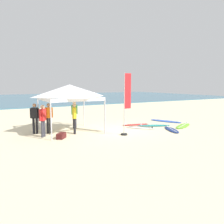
# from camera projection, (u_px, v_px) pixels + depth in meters

# --- Properties ---
(ground_plane) EXTENTS (80.00, 80.00, 0.00)m
(ground_plane) POSITION_uv_depth(u_px,v_px,m) (114.00, 130.00, 13.61)
(ground_plane) COLOR beige
(sea) EXTENTS (80.00, 36.00, 0.10)m
(sea) POSITION_uv_depth(u_px,v_px,m) (26.00, 99.00, 42.33)
(sea) COLOR #386B84
(sea) RESTS_ON ground
(canopy_tent) EXTENTS (3.12, 3.12, 2.75)m
(canopy_tent) POSITION_uv_depth(u_px,v_px,m) (70.00, 91.00, 12.86)
(canopy_tent) COLOR #B7B7BC
(canopy_tent) RESTS_ON ground
(surfboard_blue) EXTENTS (1.54, 2.49, 0.19)m
(surfboard_blue) POSITION_uv_depth(u_px,v_px,m) (166.00, 121.00, 16.70)
(surfboard_blue) COLOR blue
(surfboard_blue) RESTS_ON ground
(surfboard_white) EXTENTS (1.56, 1.68, 0.19)m
(surfboard_white) POSITION_uv_depth(u_px,v_px,m) (141.00, 128.00, 14.16)
(surfboard_white) COLOR white
(surfboard_white) RESTS_ON ground
(surfboard_navy) EXTENTS (1.31, 2.02, 0.19)m
(surfboard_navy) POSITION_uv_depth(u_px,v_px,m) (171.00, 130.00, 13.56)
(surfboard_navy) COLOR navy
(surfboard_navy) RESTS_ON ground
(surfboard_teal) EXTENTS (2.22, 1.44, 0.19)m
(surfboard_teal) POSITION_uv_depth(u_px,v_px,m) (154.00, 125.00, 14.93)
(surfboard_teal) COLOR #19847F
(surfboard_teal) RESTS_ON ground
(surfboard_lime) EXTENTS (2.31, 1.60, 0.19)m
(surfboard_lime) POSITION_uv_depth(u_px,v_px,m) (183.00, 126.00, 14.81)
(surfboard_lime) COLOR #7AD12D
(surfboard_lime) RESTS_ON ground
(surfboard_red) EXTENTS (1.93, 0.90, 0.19)m
(surfboard_red) POSITION_uv_depth(u_px,v_px,m) (135.00, 124.00, 15.28)
(surfboard_red) COLOR red
(surfboard_red) RESTS_ON ground
(person_yellow) EXTENTS (0.34, 0.52, 1.71)m
(person_yellow) POSITION_uv_depth(u_px,v_px,m) (74.00, 116.00, 12.49)
(person_yellow) COLOR black
(person_yellow) RESTS_ON ground
(person_green) EXTENTS (0.47, 0.39, 1.71)m
(person_green) POSITION_uv_depth(u_px,v_px,m) (74.00, 113.00, 14.11)
(person_green) COLOR #383842
(person_green) RESTS_ON ground
(person_orange) EXTENTS (0.51, 0.34, 1.71)m
(person_orange) POSITION_uv_depth(u_px,v_px,m) (49.00, 116.00, 12.66)
(person_orange) COLOR black
(person_orange) RESTS_ON ground
(person_red) EXTENTS (0.40, 0.43, 1.71)m
(person_red) POSITION_uv_depth(u_px,v_px,m) (43.00, 118.00, 11.71)
(person_red) COLOR #383842
(person_red) RESTS_ON ground
(person_black) EXTENTS (0.47, 0.38, 1.71)m
(person_black) POSITION_uv_depth(u_px,v_px,m) (35.00, 116.00, 12.49)
(person_black) COLOR black
(person_black) RESTS_ON ground
(banner_flag) EXTENTS (0.60, 0.36, 3.40)m
(banner_flag) POSITION_uv_depth(u_px,v_px,m) (126.00, 106.00, 12.15)
(banner_flag) COLOR #99999E
(banner_flag) RESTS_ON ground
(gear_bag_near_tent) EXTENTS (0.63, 0.67, 0.28)m
(gear_bag_near_tent) POSITION_uv_depth(u_px,v_px,m) (61.00, 136.00, 11.50)
(gear_bag_near_tent) COLOR #4C1919
(gear_bag_near_tent) RESTS_ON ground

